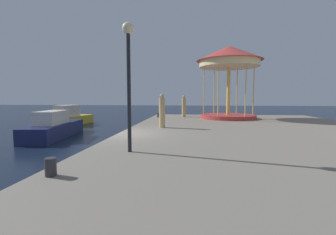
{
  "coord_description": "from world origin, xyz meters",
  "views": [
    {
      "loc": [
        3.5,
        -10.77,
        2.52
      ],
      "look_at": [
        1.79,
        5.72,
        1.07
      ],
      "focal_mm": 24.92,
      "sensor_mm": 36.0,
      "label": 1
    }
  ],
  "objects_px": {
    "person_near_carousel": "(184,107)",
    "lamp_post_mid_promenade": "(129,63)",
    "motorboat_navy": "(54,127)",
    "carousel": "(229,64)",
    "bollard_north": "(51,167)",
    "person_by_the_water": "(162,112)",
    "motorboat_yellow": "(69,118)",
    "bollard_center": "(159,115)"
  },
  "relations": [
    {
      "from": "person_near_carousel",
      "to": "lamp_post_mid_promenade",
      "type": "bearing_deg",
      "value": -95.32
    },
    {
      "from": "motorboat_navy",
      "to": "lamp_post_mid_promenade",
      "type": "height_order",
      "value": "lamp_post_mid_promenade"
    },
    {
      "from": "carousel",
      "to": "bollard_north",
      "type": "height_order",
      "value": "carousel"
    },
    {
      "from": "bollard_north",
      "to": "person_by_the_water",
      "type": "xyz_separation_m",
      "value": [
        1.37,
        8.33,
        0.7
      ]
    },
    {
      "from": "motorboat_yellow",
      "to": "bollard_center",
      "type": "bearing_deg",
      "value": -3.4
    },
    {
      "from": "motorboat_navy",
      "to": "bollard_center",
      "type": "distance_m",
      "value": 8.21
    },
    {
      "from": "motorboat_navy",
      "to": "person_near_carousel",
      "type": "height_order",
      "value": "person_near_carousel"
    },
    {
      "from": "bollard_center",
      "to": "person_by_the_water",
      "type": "bearing_deg",
      "value": -80.09
    },
    {
      "from": "bollard_north",
      "to": "person_near_carousel",
      "type": "bearing_deg",
      "value": 81.46
    },
    {
      "from": "motorboat_navy",
      "to": "bollard_center",
      "type": "bearing_deg",
      "value": 45.18
    },
    {
      "from": "lamp_post_mid_promenade",
      "to": "person_near_carousel",
      "type": "bearing_deg",
      "value": 84.68
    },
    {
      "from": "carousel",
      "to": "person_by_the_water",
      "type": "height_order",
      "value": "carousel"
    },
    {
      "from": "motorboat_navy",
      "to": "bollard_north",
      "type": "xyz_separation_m",
      "value": [
        5.55,
        -9.04,
        0.38
      ]
    },
    {
      "from": "motorboat_yellow",
      "to": "bollard_center",
      "type": "relative_size",
      "value": 12.47
    },
    {
      "from": "lamp_post_mid_promenade",
      "to": "bollard_center",
      "type": "height_order",
      "value": "lamp_post_mid_promenade"
    },
    {
      "from": "motorboat_navy",
      "to": "bollard_north",
      "type": "distance_m",
      "value": 10.61
    },
    {
      "from": "bollard_center",
      "to": "bollard_north",
      "type": "bearing_deg",
      "value": -90.9
    },
    {
      "from": "motorboat_yellow",
      "to": "person_near_carousel",
      "type": "bearing_deg",
      "value": 1.33
    },
    {
      "from": "motorboat_navy",
      "to": "bollard_north",
      "type": "height_order",
      "value": "motorboat_navy"
    },
    {
      "from": "bollard_north",
      "to": "person_near_carousel",
      "type": "height_order",
      "value": "person_near_carousel"
    },
    {
      "from": "person_by_the_water",
      "to": "motorboat_navy",
      "type": "bearing_deg",
      "value": 174.18
    },
    {
      "from": "lamp_post_mid_promenade",
      "to": "person_by_the_water",
      "type": "xyz_separation_m",
      "value": [
        0.26,
        5.94,
        -1.85
      ]
    },
    {
      "from": "motorboat_yellow",
      "to": "carousel",
      "type": "bearing_deg",
      "value": -3.15
    },
    {
      "from": "motorboat_yellow",
      "to": "bollard_center",
      "type": "distance_m",
      "value": 8.28
    },
    {
      "from": "motorboat_yellow",
      "to": "lamp_post_mid_promenade",
      "type": "relative_size",
      "value": 1.25
    },
    {
      "from": "bollard_north",
      "to": "person_by_the_water",
      "type": "distance_m",
      "value": 8.47
    },
    {
      "from": "motorboat_navy",
      "to": "person_near_carousel",
      "type": "distance_m",
      "value": 10.31
    },
    {
      "from": "carousel",
      "to": "bollard_center",
      "type": "relative_size",
      "value": 14.44
    },
    {
      "from": "lamp_post_mid_promenade",
      "to": "person_near_carousel",
      "type": "xyz_separation_m",
      "value": [
        1.23,
        13.19,
        -1.86
      ]
    },
    {
      "from": "motorboat_yellow",
      "to": "motorboat_navy",
      "type": "bearing_deg",
      "value": -68.56
    },
    {
      "from": "bollard_north",
      "to": "motorboat_navy",
      "type": "bearing_deg",
      "value": 121.56
    },
    {
      "from": "carousel",
      "to": "person_near_carousel",
      "type": "distance_m",
      "value": 5.12
    },
    {
      "from": "bollard_north",
      "to": "lamp_post_mid_promenade",
      "type": "bearing_deg",
      "value": 65.06
    },
    {
      "from": "motorboat_yellow",
      "to": "person_near_carousel",
      "type": "distance_m",
      "value": 10.43
    },
    {
      "from": "motorboat_yellow",
      "to": "person_near_carousel",
      "type": "relative_size",
      "value": 2.64
    },
    {
      "from": "motorboat_navy",
      "to": "bollard_north",
      "type": "relative_size",
      "value": 14.84
    },
    {
      "from": "motorboat_navy",
      "to": "person_by_the_water",
      "type": "distance_m",
      "value": 7.04
    },
    {
      "from": "lamp_post_mid_promenade",
      "to": "person_near_carousel",
      "type": "height_order",
      "value": "lamp_post_mid_promenade"
    },
    {
      "from": "motorboat_navy",
      "to": "motorboat_yellow",
      "type": "xyz_separation_m",
      "value": [
        -2.48,
        6.31,
        0.03
      ]
    },
    {
      "from": "bollard_center",
      "to": "person_by_the_water",
      "type": "relative_size",
      "value": 0.21
    },
    {
      "from": "carousel",
      "to": "bollard_center",
      "type": "xyz_separation_m",
      "value": [
        -5.72,
        0.28,
        -4.18
      ]
    },
    {
      "from": "bollard_center",
      "to": "bollard_north",
      "type": "xyz_separation_m",
      "value": [
        -0.23,
        -14.86,
        0.0
      ]
    }
  ]
}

